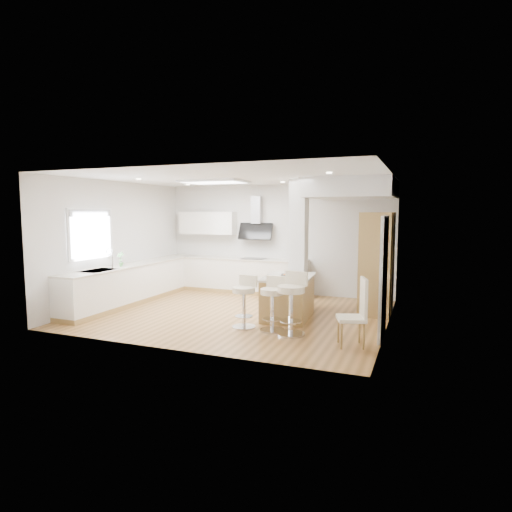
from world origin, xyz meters
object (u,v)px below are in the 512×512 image
at_px(bar_stool_c, 292,300).
at_px(bar_stool_b, 273,301).
at_px(bar_stool_a, 244,299).
at_px(dining_chair, 358,310).
at_px(peninsula, 288,297).

bearing_deg(bar_stool_c, bar_stool_b, 177.55).
distance_m(bar_stool_a, dining_chair, 2.11).
relative_size(peninsula, bar_stool_c, 1.33).
height_order(bar_stool_b, bar_stool_c, bar_stool_c).
bearing_deg(bar_stool_c, peninsula, 124.61).
bearing_deg(bar_stool_c, bar_stool_a, -173.52).
xyz_separation_m(bar_stool_a, bar_stool_c, (0.94, -0.13, 0.08)).
bearing_deg(dining_chair, bar_stool_c, 150.45).
distance_m(bar_stool_a, bar_stool_c, 0.95).
relative_size(bar_stool_b, dining_chair, 0.89).
bearing_deg(peninsula, bar_stool_b, -93.33).
height_order(bar_stool_a, bar_stool_b, bar_stool_b).
distance_m(peninsula, bar_stool_c, 1.20).
bearing_deg(dining_chair, bar_stool_b, 148.95).
bearing_deg(bar_stool_a, peninsula, 70.84).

